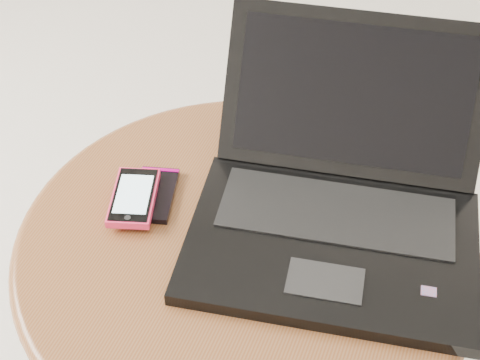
% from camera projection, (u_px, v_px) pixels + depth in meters
% --- Properties ---
extents(table, '(0.62, 0.62, 0.49)m').
position_uv_depth(table, '(245.00, 287.00, 1.05)').
color(table, brown).
rests_on(table, ground).
extents(laptop, '(0.42, 0.44, 0.21)m').
position_uv_depth(laptop, '(338.00, 200.00, 0.97)').
color(laptop, black).
rests_on(laptop, table).
extents(phone_black, '(0.08, 0.11, 0.01)m').
position_uv_depth(phone_black, '(155.00, 194.00, 1.03)').
color(phone_black, black).
rests_on(phone_black, table).
extents(phone_pink, '(0.09, 0.12, 0.01)m').
position_uv_depth(phone_pink, '(134.00, 197.00, 1.01)').
color(phone_pink, '#ED2954').
rests_on(phone_pink, phone_black).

